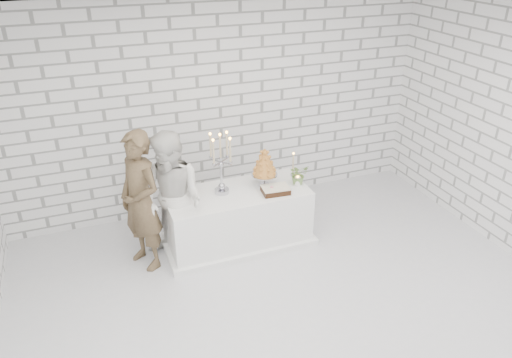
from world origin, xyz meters
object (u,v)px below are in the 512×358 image
object	(u,v)px
cake_table	(238,217)
bride	(173,200)
groom	(141,202)
croquembouche	(264,167)
candelabra	(221,164)

from	to	relation	value
cake_table	bride	distance (m)	0.96
groom	croquembouche	bearing A→B (deg)	64.91
bride	croquembouche	bearing A→B (deg)	56.13
cake_table	croquembouche	distance (m)	0.75
cake_table	croquembouche	size ratio (longest dim) A/B	3.44
groom	candelabra	distance (m)	1.05
groom	candelabra	xyz separation A→B (m)	(1.01, 0.08, 0.28)
cake_table	croquembouche	bearing A→B (deg)	6.00
bride	croquembouche	world-z (taller)	bride
croquembouche	groom	bearing A→B (deg)	-177.42
candelabra	groom	bearing A→B (deg)	-175.55
bride	candelabra	bearing A→B (deg)	61.61
cake_table	groom	size ratio (longest dim) A/B	1.03
groom	bride	world-z (taller)	groom
cake_table	bride	world-z (taller)	bride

